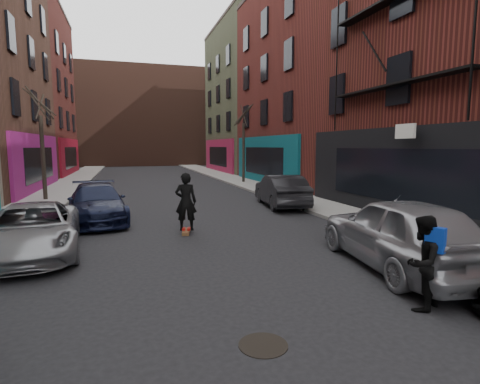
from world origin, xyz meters
TOP-DOWN VIEW (x-y plane):
  - sidewalk_left at (-6.25, 30.00)m, footprint 2.50×84.00m
  - sidewalk_right at (6.25, 30.00)m, footprint 2.50×84.00m
  - buildings_right at (13.50, 16.00)m, footprint 12.00×56.00m
  - building_far at (0.00, 56.00)m, footprint 40.00×10.00m
  - tree_left_far at (-6.20, 18.00)m, footprint 2.00×2.00m
  - tree_right_far at (6.20, 24.00)m, footprint 2.00×2.00m
  - parked_left_far at (-4.60, 7.77)m, footprint 2.66×4.92m
  - parked_left_end at (-3.33, 11.87)m, footprint 2.49×5.00m
  - parked_right_far at (3.68, 4.12)m, footprint 2.63×5.17m
  - parked_right_end at (4.60, 13.13)m, footprint 2.13×4.65m
  - skateboard at (-0.46, 9.00)m, footprint 0.40×0.83m
  - skateboarder at (-0.46, 9.00)m, footprint 0.76×0.59m
  - pedestrian at (2.53, 2.20)m, footprint 0.98×0.90m
  - manhole at (-0.49, 1.86)m, footprint 0.85×0.85m

SIDE VIEW (x-z plane):
  - manhole at x=-0.49m, z-range 0.00..0.01m
  - skateboard at x=-0.46m, z-range 0.00..0.10m
  - sidewalk_left at x=-6.25m, z-range 0.00..0.13m
  - sidewalk_right at x=6.25m, z-range 0.00..0.13m
  - parked_left_far at x=-4.60m, z-range 0.00..1.31m
  - parked_left_end at x=-3.33m, z-range 0.00..1.39m
  - parked_right_end at x=4.60m, z-range 0.00..1.48m
  - pedestrian at x=2.53m, z-range 0.01..1.64m
  - parked_right_far at x=3.68m, z-range 0.00..1.69m
  - skateboarder at x=-0.46m, z-range 0.10..1.96m
  - tree_left_far at x=-6.20m, z-range 0.13..6.63m
  - tree_right_far at x=6.20m, z-range 0.13..6.93m
  - building_far at x=0.00m, z-range 0.00..14.00m
  - buildings_right at x=13.50m, z-range 0.00..16.00m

